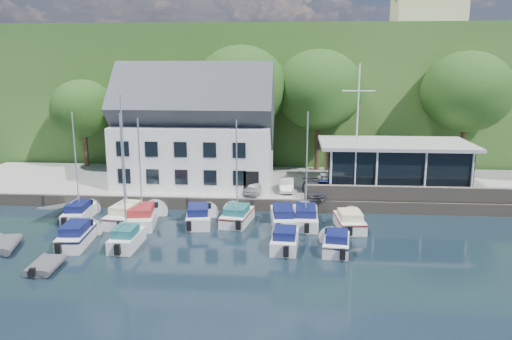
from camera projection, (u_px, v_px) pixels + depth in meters
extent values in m
plane|color=black|center=(258.00, 264.00, 30.45)|extent=(180.00, 180.00, 0.00)
cube|color=gray|center=(271.00, 186.00, 47.38)|extent=(60.00, 13.00, 1.00)
cube|color=#61584D|center=(268.00, 205.00, 41.05)|extent=(60.00, 0.30, 1.00)
cube|color=#27511E|center=(283.00, 84.00, 89.09)|extent=(160.00, 75.00, 16.00)
cube|color=#525B2D|center=(326.00, 39.00, 94.53)|extent=(50.00, 30.00, 0.30)
cube|color=#61584D|center=(416.00, 194.00, 40.32)|extent=(18.00, 0.50, 1.20)
imported|color=#BABBC0|center=(256.00, 187.00, 42.65)|extent=(2.30, 3.57, 1.13)
imported|color=silver|center=(287.00, 185.00, 43.51)|extent=(1.19, 3.37, 1.11)
imported|color=#323337|center=(313.00, 189.00, 41.93)|extent=(1.98, 4.05, 1.13)
imported|color=#32479A|center=(325.00, 187.00, 42.61)|extent=(2.09, 3.76, 1.21)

